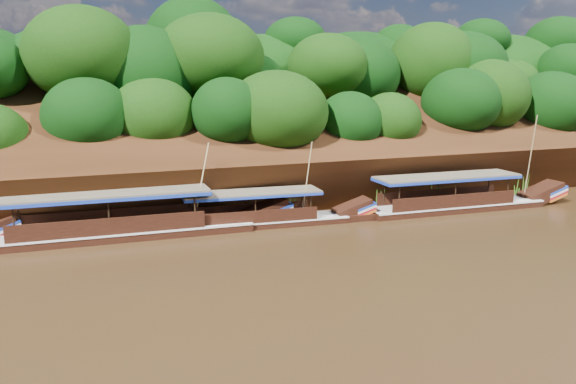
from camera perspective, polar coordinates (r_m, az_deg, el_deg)
ground at (r=30.06m, az=6.23°, el=-6.32°), size 160.00×160.00×0.00m
riverbank at (r=50.41m, az=-5.69°, el=3.09°), size 120.00×30.06×19.40m
boat_0 at (r=41.78m, az=17.60°, el=-0.93°), size 15.88×3.22×7.16m
boat_1 at (r=35.67m, az=-1.53°, el=-2.57°), size 13.10×3.00×5.76m
boat_2 at (r=34.25m, az=-14.66°, el=-3.34°), size 17.57×3.21×5.89m
reeds at (r=37.17m, az=-5.30°, el=-1.45°), size 49.81×2.47×2.21m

